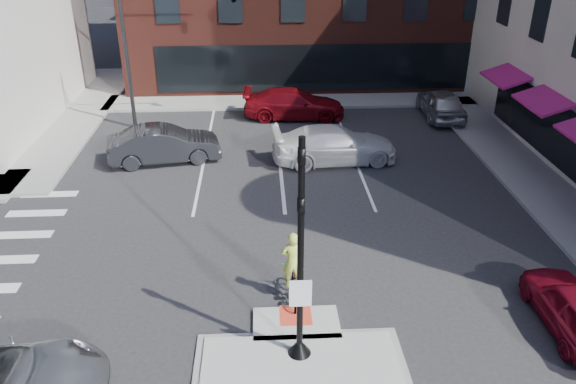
{
  "coord_description": "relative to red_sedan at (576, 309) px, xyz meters",
  "views": [
    {
      "loc": [
        -0.89,
        -10.67,
        10.39
      ],
      "look_at": [
        0.0,
        5.93,
        2.0
      ],
      "focal_mm": 35.0,
      "sensor_mm": 36.0,
      "label": 1
    }
  ],
  "objects": [
    {
      "name": "sidewalk_e",
      "position": [
        3.22,
        8.95,
        -0.62
      ],
      "size": [
        3.0,
        24.0,
        0.15
      ],
      "primitive_type": "cube",
      "color": "gray",
      "rests_on": "ground"
    },
    {
      "name": "bg_car_dark",
      "position": [
        -12.83,
        12.31,
        0.13
      ],
      "size": [
        5.25,
        2.64,
        1.65
      ],
      "primitive_type": "imported",
      "rotation": [
        0.0,
        0.0,
        1.75
      ],
      "color": "#2A2B30",
      "rests_on": "ground"
    },
    {
      "name": "refuge_island",
      "position": [
        -7.58,
        -1.31,
        -0.65
      ],
      "size": [
        5.4,
        4.65,
        0.13
      ],
      "color": "gray",
      "rests_on": "ground"
    },
    {
      "name": "bg_car_silver",
      "position": [
        1.59,
        17.68,
        0.11
      ],
      "size": [
        2.05,
        4.79,
        1.61
      ],
      "primitive_type": "imported",
      "rotation": [
        0.0,
        0.0,
        3.11
      ],
      "color": "#B0B3B8",
      "rests_on": "ground"
    },
    {
      "name": "red_sedan",
      "position": [
        0.0,
        0.0,
        0.0
      ],
      "size": [
        1.7,
        4.12,
        1.4
      ],
      "primitive_type": "imported",
      "rotation": [
        0.0,
        0.0,
        3.13
      ],
      "color": "maroon",
      "rests_on": "ground"
    },
    {
      "name": "white_pickup",
      "position": [
        -5.07,
        11.89,
        0.13
      ],
      "size": [
        5.86,
        2.8,
        1.65
      ],
      "primitive_type": "imported",
      "rotation": [
        0.0,
        0.0,
        1.66
      ],
      "color": "white",
      "rests_on": "ground"
    },
    {
      "name": "sidewalk_n",
      "position": [
        -4.58,
        20.95,
        -0.62
      ],
      "size": [
        26.0,
        3.0,
        0.15
      ],
      "primitive_type": "cube",
      "color": "gray",
      "rests_on": "ground"
    },
    {
      "name": "signal_pole",
      "position": [
        -7.58,
        -0.65,
        1.66
      ],
      "size": [
        0.6,
        0.6,
        5.98
      ],
      "color": "black",
      "rests_on": "refuge_island"
    },
    {
      "name": "cyclist",
      "position": [
        -7.61,
        1.75,
        0.07
      ],
      "size": [
        0.68,
        1.84,
        2.29
      ],
      "rotation": [
        0.0,
        0.0,
        3.16
      ],
      "color": "#3F3F44",
      "rests_on": "ground"
    },
    {
      "name": "ground",
      "position": [
        -7.58,
        -1.05,
        -0.7
      ],
      "size": [
        120.0,
        120.0,
        0.0
      ],
      "primitive_type": "plane",
      "color": "#28282B",
      "rests_on": "ground"
    },
    {
      "name": "mast_arm_signal",
      "position": [
        -11.05,
        16.95,
        5.51
      ],
      "size": [
        6.1,
        2.24,
        8.0
      ],
      "color": "black",
      "rests_on": "ground"
    },
    {
      "name": "bg_car_red",
      "position": [
        -6.54,
        18.07,
        0.11
      ],
      "size": [
        5.68,
        2.6,
        1.61
      ],
      "primitive_type": "imported",
      "rotation": [
        0.0,
        0.0,
        1.51
      ],
      "color": "maroon",
      "rests_on": "ground"
    }
  ]
}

